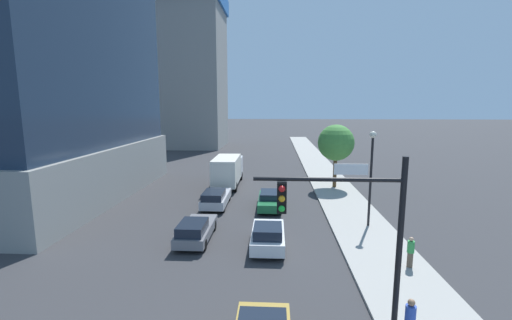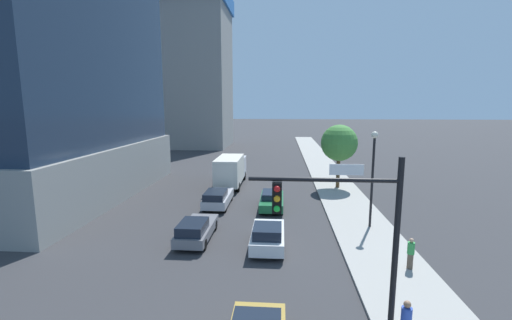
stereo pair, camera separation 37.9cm
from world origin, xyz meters
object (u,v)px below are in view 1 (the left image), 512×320
at_px(car_gray, 196,230).
at_px(pedestrian_green_shirt, 410,252).
at_px(car_silver, 216,198).
at_px(car_green, 270,200).
at_px(box_truck, 228,169).
at_px(street_tree, 336,143).
at_px(traffic_light_pole, 350,219).
at_px(car_white, 268,236).
at_px(street_lamp, 371,166).
at_px(construction_building, 187,64).

distance_m(car_gray, pedestrian_green_shirt, 11.92).
relative_size(car_silver, car_green, 1.03).
height_order(car_silver, box_truck, box_truck).
height_order(street_tree, car_silver, street_tree).
distance_m(traffic_light_pole, car_white, 8.82).
relative_size(street_tree, car_silver, 1.30).
distance_m(street_lamp, car_white, 8.40).
bearing_deg(car_silver, box_truck, 90.00).
distance_m(street_tree, car_silver, 13.28).
bearing_deg(construction_building, car_gray, -75.41).
xyz_separation_m(street_lamp, car_gray, (-11.08, -2.92, -3.55)).
xyz_separation_m(traffic_light_pole, car_gray, (-7.29, 8.27, -3.68)).
bearing_deg(pedestrian_green_shirt, construction_building, 115.23).
xyz_separation_m(car_silver, box_truck, (-0.00, 7.25, 0.97)).
bearing_deg(construction_building, car_green, -67.62).
relative_size(box_truck, pedestrian_green_shirt, 4.92).
height_order(car_white, car_silver, car_white).
height_order(street_tree, car_gray, street_tree).
height_order(construction_building, car_gray, construction_building).
bearing_deg(car_silver, pedestrian_green_shirt, -40.90).
xyz_separation_m(traffic_light_pole, car_silver, (-7.29, 15.29, -3.63)).
distance_m(construction_building, box_truck, 38.78).
bearing_deg(car_silver, car_white, -60.54).
bearing_deg(pedestrian_green_shirt, car_silver, 139.10).
distance_m(car_silver, pedestrian_green_shirt, 15.27).
relative_size(construction_building, car_gray, 8.44).
bearing_deg(car_white, pedestrian_green_shirt, -17.22).
xyz_separation_m(street_tree, box_truck, (-10.70, 0.37, -2.81)).
bearing_deg(construction_building, street_lamp, -62.40).
relative_size(street_tree, car_green, 1.34).
bearing_deg(street_lamp, box_truck, 134.32).
relative_size(street_tree, box_truck, 0.80).
distance_m(traffic_light_pole, pedestrian_green_shirt, 7.61).
xyz_separation_m(car_white, car_green, (0.00, 7.77, -0.08)).
height_order(construction_building, traffic_light_pole, construction_building).
bearing_deg(street_tree, pedestrian_green_shirt, -87.15).
bearing_deg(car_white, car_silver, 119.46).
relative_size(street_lamp, car_white, 1.51).
bearing_deg(traffic_light_pole, car_silver, 115.48).
bearing_deg(car_gray, traffic_light_pole, -48.64).
relative_size(construction_building, box_truck, 5.07).
bearing_deg(car_silver, traffic_light_pole, -64.52).
height_order(street_lamp, car_gray, street_lamp).
xyz_separation_m(street_lamp, car_silver, (-11.08, 4.09, -3.50)).
bearing_deg(car_gray, street_lamp, 14.76).
distance_m(street_lamp, pedestrian_green_shirt, 6.79).
bearing_deg(box_truck, car_white, -73.70).
xyz_separation_m(street_tree, car_gray, (-10.70, -13.90, -3.83)).
height_order(traffic_light_pole, box_truck, traffic_light_pole).
relative_size(car_gray, pedestrian_green_shirt, 2.96).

